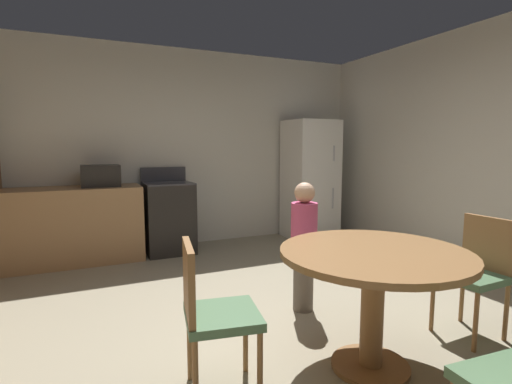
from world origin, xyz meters
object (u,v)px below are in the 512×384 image
(dining_table, at_px, (373,276))
(microwave, at_px, (101,176))
(person_child, at_px, (304,243))
(oven_range, at_px, (169,217))
(refrigerator, at_px, (310,180))
(chair_west, at_px, (210,309))
(chair_east, at_px, (477,268))

(dining_table, bearing_deg, microwave, 113.57)
(dining_table, xyz_separation_m, person_child, (0.07, 0.92, -0.02))
(oven_range, relative_size, person_child, 1.01)
(refrigerator, relative_size, microwave, 4.00)
(chair_west, relative_size, person_child, 0.80)
(dining_table, distance_m, person_child, 0.92)
(oven_range, bearing_deg, dining_table, -79.48)
(chair_east, bearing_deg, chair_west, -6.02)
(dining_table, bearing_deg, refrigerator, 64.09)
(dining_table, distance_m, chair_west, 1.01)
(person_child, bearing_deg, refrigerator, 150.96)
(microwave, height_order, dining_table, microwave)
(chair_west, bearing_deg, chair_east, 6.02)
(microwave, bearing_deg, chair_east, -52.80)
(oven_range, distance_m, refrigerator, 2.16)
(oven_range, xyz_separation_m, dining_table, (0.59, -3.20, 0.13))
(oven_range, relative_size, dining_table, 0.96)
(chair_east, height_order, person_child, person_child)
(refrigerator, bearing_deg, oven_range, 178.55)
(microwave, xyz_separation_m, chair_east, (2.39, -3.15, -0.53))
(oven_range, height_order, microwave, microwave)
(microwave, distance_m, dining_table, 3.51)
(oven_range, bearing_deg, person_child, -73.77)
(dining_table, height_order, person_child, person_child)
(microwave, distance_m, person_child, 2.74)
(chair_east, bearing_deg, refrigerator, -101.88)
(refrigerator, distance_m, chair_east, 3.17)
(refrigerator, relative_size, chair_east, 2.02)
(oven_range, height_order, person_child, oven_range)
(oven_range, relative_size, chair_east, 1.26)
(chair_east, distance_m, chair_west, 1.99)
(oven_range, height_order, chair_east, oven_range)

